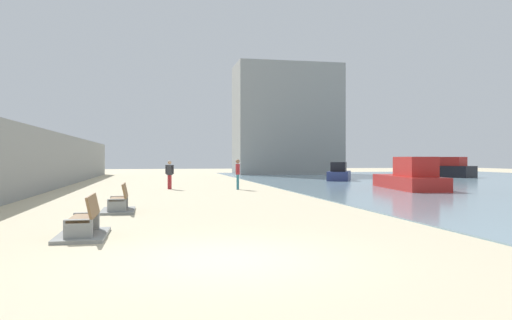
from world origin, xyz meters
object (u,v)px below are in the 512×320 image
object	(u,v)px
bench_near	(84,227)
bench_far	(119,205)
boat_nearest	(442,169)
boat_distant	(339,174)
boat_far_right	(410,177)
person_walking	(170,172)
person_standing	(238,172)

from	to	relation	value
bench_near	bench_far	bearing A→B (deg)	85.79
boat_nearest	boat_distant	bearing A→B (deg)	-158.66
bench_near	boat_distant	size ratio (longest dim) A/B	0.45
bench_far	boat_far_right	distance (m)	18.17
boat_distant	bench_near	bearing A→B (deg)	-122.17
boat_nearest	boat_distant	size ratio (longest dim) A/B	1.41
person_walking	boat_nearest	bearing A→B (deg)	26.73
person_standing	boat_nearest	distance (m)	26.65
boat_distant	boat_far_right	world-z (taller)	boat_far_right
bench_near	person_standing	distance (m)	17.69
person_walking	boat_far_right	world-z (taller)	boat_far_right
person_walking	boat_nearest	xyz separation A→B (m)	(26.36, 13.27, -0.23)
bench_far	boat_distant	distance (m)	26.08
boat_far_right	boat_nearest	bearing A→B (deg)	52.91
boat_nearest	boat_distant	xyz separation A→B (m)	(-12.42, -4.85, -0.18)
person_walking	person_standing	world-z (taller)	person_standing
person_walking	boat_far_right	size ratio (longest dim) A/B	0.23
person_standing	boat_distant	distance (m)	13.84
person_walking	person_standing	xyz separation A→B (m)	(3.93, -1.13, 0.05)
boat_distant	person_standing	bearing A→B (deg)	-136.34
person_standing	bench_far	bearing A→B (deg)	-118.35
bench_far	person_standing	world-z (taller)	person_standing
bench_far	bench_near	bearing A→B (deg)	-94.21
person_walking	boat_far_right	distance (m)	14.21
boat_nearest	bench_far	bearing A→B (deg)	-138.12
person_standing	person_walking	bearing A→B (deg)	163.97
bench_near	bench_far	xyz separation A→B (m)	(0.40, 5.42, 0.00)
person_walking	boat_far_right	bearing A→B (deg)	-13.50
person_walking	person_standing	bearing A→B (deg)	-16.03
bench_near	boat_nearest	bearing A→B (deg)	47.01
person_walking	boat_distant	distance (m)	16.29
person_walking	person_standing	size ratio (longest dim) A/B	0.96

